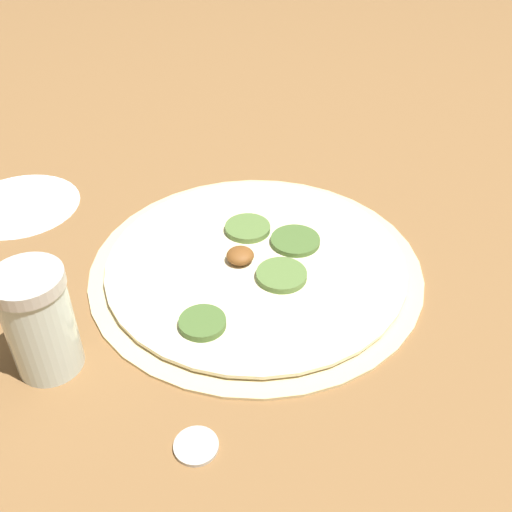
% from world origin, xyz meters
% --- Properties ---
extents(ground_plane, '(3.00, 3.00, 0.00)m').
position_xyz_m(ground_plane, '(0.00, 0.00, 0.00)').
color(ground_plane, brown).
extents(pizza, '(0.35, 0.35, 0.02)m').
position_xyz_m(pizza, '(-0.00, -0.00, 0.01)').
color(pizza, beige).
rests_on(pizza, ground_plane).
extents(spice_jar, '(0.06, 0.06, 0.10)m').
position_xyz_m(spice_jar, '(-0.12, 0.19, 0.05)').
color(spice_jar, silver).
rests_on(spice_jar, ground_plane).
extents(loose_cap, '(0.04, 0.04, 0.01)m').
position_xyz_m(loose_cap, '(-0.22, 0.05, 0.00)').
color(loose_cap, beige).
rests_on(loose_cap, ground_plane).
extents(flour_patch, '(0.14, 0.14, 0.00)m').
position_xyz_m(flour_patch, '(0.13, 0.28, 0.00)').
color(flour_patch, white).
rests_on(flour_patch, ground_plane).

